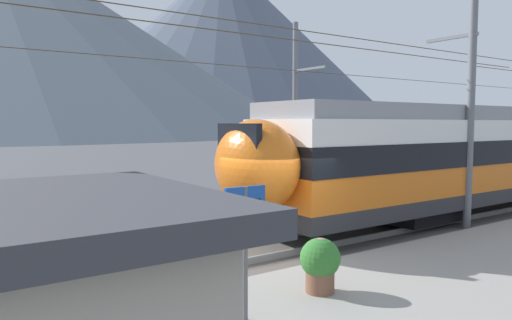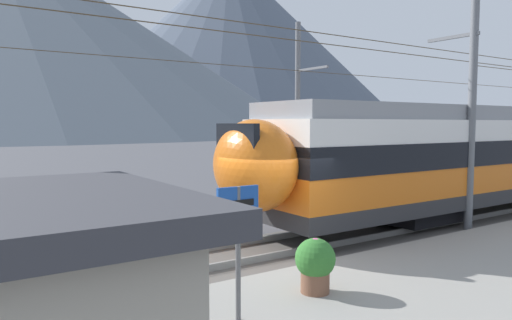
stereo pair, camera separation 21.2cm
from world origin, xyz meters
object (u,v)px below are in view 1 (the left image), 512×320
object	(u,v)px
platform_sign	(245,222)
catenary_mast_far_side	(297,107)
potted_plant_platform_edge	(320,262)
passenger_walking	(53,295)
catenary_mast_mid	(468,93)

from	to	relation	value
platform_sign	catenary_mast_far_side	bearing A→B (deg)	47.56
platform_sign	potted_plant_platform_edge	distance (m)	2.02
passenger_walking	potted_plant_platform_edge	xyz separation A→B (m)	(4.48, 0.21, -0.39)
passenger_walking	platform_sign	bearing A→B (deg)	-1.05
catenary_mast_mid	potted_plant_platform_edge	xyz separation A→B (m)	(-7.67, -1.99, -3.34)
catenary_mast_far_side	passenger_walking	xyz separation A→B (m)	(-12.64, -10.80, -2.81)
catenary_mast_far_side	potted_plant_platform_edge	distance (m)	13.75
platform_sign	passenger_walking	xyz separation A→B (m)	(-2.72, 0.05, -0.57)
catenary_mast_mid	potted_plant_platform_edge	size ratio (longest dim) A/B	39.46
catenary_mast_mid	potted_plant_platform_edge	world-z (taller)	catenary_mast_mid
catenary_mast_far_side	passenger_walking	size ratio (longest dim) A/B	22.75
catenary_mast_mid	catenary_mast_far_side	size ratio (longest dim) A/B	1.00
catenary_mast_far_side	potted_plant_platform_edge	size ratio (longest dim) A/B	39.46
catenary_mast_far_side	potted_plant_platform_edge	xyz separation A→B (m)	(-8.16, -10.59, -3.20)
catenary_mast_far_side	platform_sign	distance (m)	14.87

